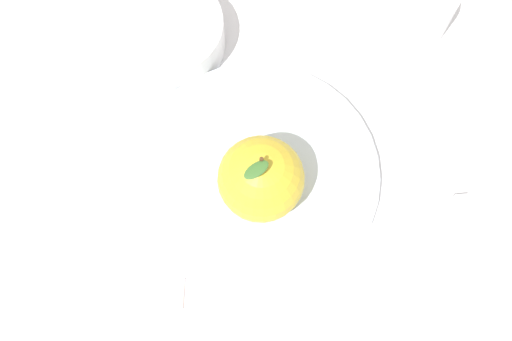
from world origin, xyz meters
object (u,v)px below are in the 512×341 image
Objects in this scene: dinner_plate at (256,174)px; side_bowl at (167,32)px; knife at (457,186)px; linen_napkin at (123,233)px; cup at (418,4)px; apple at (261,179)px; spoon at (476,123)px.

dinner_plate is 2.01× the size of side_bowl.
linen_napkin is (0.19, -0.28, -0.00)m from knife.
side_bowl is 0.27m from cup.
cup is at bearing 154.88° from linen_napkin.
linen_napkin is at bearing -48.21° from apple.
spoon is (0.09, 0.11, -0.03)m from cup.
apple is 0.27m from cup.
spoon is at bearing 99.85° from side_bowl.
apple reaches higher than side_bowl.
dinner_plate is at bearing -66.58° from knife.
side_bowl is 0.67× the size of knife.
knife is 1.28× the size of linen_napkin.
apple is 0.65× the size of linen_napkin.
side_bowl is at bearing -80.15° from spoon.
knife is at bearing 5.08° from spoon.
apple is 0.15m from linen_napkin.
cup is at bearing -144.89° from knife.
spoon is 0.38m from linen_napkin.
dinner_plate is 1.73× the size of linen_napkin.
side_bowl is (-0.10, -0.16, 0.02)m from dinner_plate.
dinner_plate is 1.46× the size of spoon.
apple is 1.18× the size of cup.
spoon is at bearing -174.92° from knife.
dinner_plate is at bearing -16.97° from cup.
dinner_plate is 3.16× the size of cup.
linen_napkin is at bearing -39.56° from dinner_plate.
dinner_plate reaches higher than linen_napkin.
dinner_plate is 0.18m from side_bowl.
side_bowl is 1.58× the size of cup.
cup is 0.39m from linen_napkin.
dinner_plate is 0.20m from knife.
spoon is (-0.07, -0.01, 0.00)m from knife.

